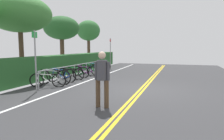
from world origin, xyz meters
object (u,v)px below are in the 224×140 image
object	(u,v)px
bike_rack	(81,67)
bicycle_7	(93,68)
bicycle_0	(48,80)
tree_extra	(88,31)
bicycle_4	(76,72)
sign_post_near	(35,56)
bicycle_3	(71,74)
bicycle_1	(53,77)
bicycle_5	(85,71)
bicycle_8	(96,67)
tree_mid	(20,14)
tree_far_right	(62,28)
bicycle_2	(61,75)
sign_post_far	(110,51)
pedestrian	(102,76)
bicycle_6	(89,69)
bicycle_9	(100,66)

from	to	relation	value
bike_rack	bicycle_7	distance (m)	1.94
bicycle_0	tree_extra	bearing A→B (deg)	16.10
bicycle_4	sign_post_near	size ratio (longest dim) A/B	0.69
bicycle_3	bicycle_4	bearing A→B (deg)	7.59
bicycle_1	tree_extra	bearing A→B (deg)	16.29
bicycle_5	bicycle_8	distance (m)	2.36
tree_mid	tree_far_right	size ratio (longest dim) A/B	1.06
bicycle_2	sign_post_near	distance (m)	2.68
bicycle_8	sign_post_far	size ratio (longest dim) A/B	0.64
bicycle_5	bicycle_8	world-z (taller)	bicycle_8
bicycle_4	bicycle_7	distance (m)	2.33
bicycle_4	pedestrian	size ratio (longest dim) A/B	1.02
sign_post_near	bike_rack	bearing A→B (deg)	3.18
sign_post_far	tree_extra	distance (m)	5.27
bicycle_1	tree_mid	bearing A→B (deg)	72.74
bicycle_6	tree_mid	bearing A→B (deg)	140.38
bicycle_0	sign_post_near	size ratio (longest dim) A/B	0.66
bicycle_1	bicycle_4	size ratio (longest dim) A/B	1.05
bicycle_4	bicycle_8	bearing A→B (deg)	0.19
tree_extra	bicycle_7	bearing A→B (deg)	-153.25
bicycle_3	tree_mid	distance (m)	4.27
bicycle_6	bicycle_7	bearing A→B (deg)	3.38
bicycle_7	bicycle_4	bearing A→B (deg)	178.04
pedestrian	tree_far_right	xyz separation A→B (m)	(9.17, 7.06, 2.37)
tree_mid	bicycle_9	bearing A→B (deg)	-25.39
bicycle_3	tree_extra	world-z (taller)	tree_extra
bicycle_4	bicycle_5	xyz separation A→B (m)	(0.83, -0.21, -0.02)
bike_rack	sign_post_near	size ratio (longest dim) A/B	3.22
bicycle_3	bicycle_5	xyz separation A→B (m)	(1.56, -0.11, -0.01)
bicycle_4	bicycle_9	world-z (taller)	bicycle_9
bicycle_0	bicycle_8	world-z (taller)	bicycle_8
bike_rack	bicycle_7	bearing A→B (deg)	1.64
pedestrian	sign_post_near	size ratio (longest dim) A/B	0.68
tree_extra	bicycle_0	bearing A→B (deg)	-163.90
bicycle_4	bicycle_0	bearing A→B (deg)	-176.01
sign_post_near	tree_far_right	distance (m)	9.01
bicycle_6	bicycle_2	bearing A→B (deg)	178.16
tree_mid	tree_far_right	xyz separation A→B (m)	(5.53, 0.84, -0.25)
bicycle_1	bicycle_5	bearing A→B (deg)	-2.73
tree_far_right	tree_extra	size ratio (longest dim) A/B	0.95
bike_rack	bicycle_9	world-z (taller)	bike_rack
bicycle_1	bicycle_0	bearing A→B (deg)	-167.22
bike_rack	pedestrian	xyz separation A→B (m)	(-5.59, -3.56, 0.36)
bicycle_7	tree_extra	xyz separation A→B (m)	(6.54, 3.30, 3.14)
bicycle_9	sign_post_far	xyz separation A→B (m)	(1.66, -0.28, 1.16)
sign_post_near	bicycle_5	bearing A→B (deg)	1.99
bicycle_3	tree_mid	size ratio (longest dim) A/B	0.36
tree_extra	bicycle_2	bearing A→B (deg)	-162.83
bicycle_5	bicycle_9	xyz separation A→B (m)	(3.01, 0.17, 0.04)
bicycle_9	pedestrian	xyz separation A→B (m)	(-9.03, -3.65, 0.61)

